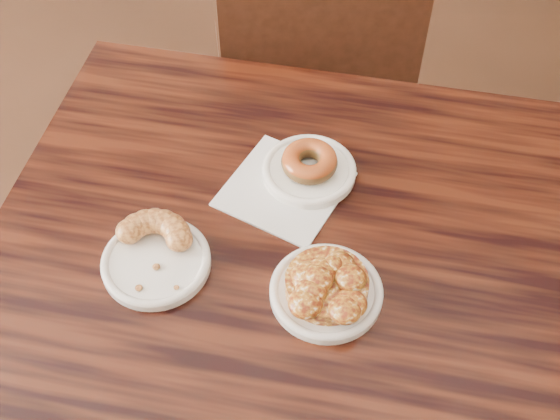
{
  "coord_description": "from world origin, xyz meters",
  "views": [
    {
      "loc": [
        0.26,
        -0.39,
        1.55
      ],
      "look_at": [
        0.25,
        0.21,
        0.8
      ],
      "focal_mm": 45.0,
      "sensor_mm": 36.0,
      "label": 1
    }
  ],
  "objects_px": {
    "chair_far": "(306,71)",
    "apple_fritter": "(327,282)",
    "glazed_donut": "(309,161)",
    "cruller_fragment": "(154,253)",
    "cafe_table": "(273,378)"
  },
  "relations": [
    {
      "from": "chair_far",
      "to": "apple_fritter",
      "type": "bearing_deg",
      "value": 82.75
    },
    {
      "from": "chair_far",
      "to": "glazed_donut",
      "type": "distance_m",
      "value": 0.68
    },
    {
      "from": "chair_far",
      "to": "cruller_fragment",
      "type": "distance_m",
      "value": 0.86
    },
    {
      "from": "chair_far",
      "to": "apple_fritter",
      "type": "relative_size",
      "value": 6.07
    },
    {
      "from": "cruller_fragment",
      "to": "apple_fritter",
      "type": "bearing_deg",
      "value": -11.12
    },
    {
      "from": "chair_far",
      "to": "glazed_donut",
      "type": "bearing_deg",
      "value": 81.04
    },
    {
      "from": "glazed_donut",
      "to": "cruller_fragment",
      "type": "height_order",
      "value": "same"
    },
    {
      "from": "apple_fritter",
      "to": "cruller_fragment",
      "type": "xyz_separation_m",
      "value": [
        -0.23,
        0.05,
        -0.0
      ]
    },
    {
      "from": "cafe_table",
      "to": "chair_far",
      "type": "distance_m",
      "value": 0.76
    },
    {
      "from": "cafe_table",
      "to": "cruller_fragment",
      "type": "xyz_separation_m",
      "value": [
        -0.16,
        -0.01,
        0.4
      ]
    },
    {
      "from": "chair_far",
      "to": "cafe_table",
      "type": "bearing_deg",
      "value": 77.13
    },
    {
      "from": "cafe_table",
      "to": "cruller_fragment",
      "type": "height_order",
      "value": "cruller_fragment"
    },
    {
      "from": "cafe_table",
      "to": "chair_far",
      "type": "xyz_separation_m",
      "value": [
        0.07,
        0.75,
        0.08
      ]
    },
    {
      "from": "glazed_donut",
      "to": "cruller_fragment",
      "type": "xyz_separation_m",
      "value": [
        -0.21,
        -0.17,
        -0.0
      ]
    },
    {
      "from": "cafe_table",
      "to": "glazed_donut",
      "type": "bearing_deg",
      "value": 81.67
    }
  ]
}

